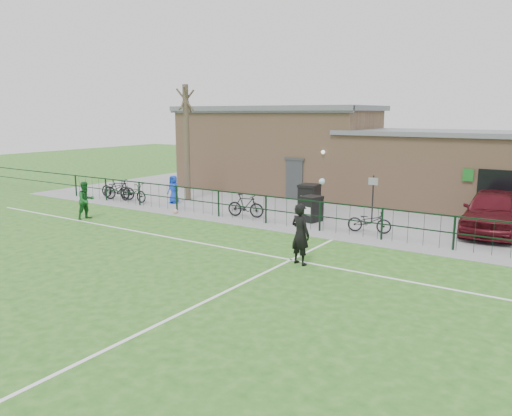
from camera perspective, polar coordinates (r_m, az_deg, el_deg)
The scene contains 21 objects.
ground at distance 14.00m, azimuth -11.54°, elevation -8.46°, with size 90.00×90.00×0.00m, color #275A1A.
paving_strip at distance 25.05m, azimuth 10.84°, elevation 0.14°, with size 34.00×13.00×0.02m, color gray.
pitch_line_touch at distance 20.02m, azimuth 4.45°, elevation -2.39°, with size 28.00×0.10×0.01m, color white.
pitch_line_mid at distance 16.91m, azimuth -1.89°, elevation -4.85°, with size 28.00×0.10×0.01m, color white.
pitch_line_perp at distance 12.73m, azimuth -5.07°, elevation -10.24°, with size 0.10×16.00×0.01m, color white.
perimeter_fence at distance 20.06m, azimuth 4.75°, elevation -0.62°, with size 28.00×0.10×1.20m, color black.
bare_tree at distance 26.41m, azimuth -7.92°, elevation 7.32°, with size 0.30×0.30×6.00m, color #473A2B.
wheelie_bin_left at distance 21.29m, azimuth 6.38°, elevation -0.20°, with size 0.66×0.75×1.00m, color black.
wheelie_bin_right at distance 23.29m, azimuth 6.11°, elevation 1.02°, with size 0.80×0.91×1.21m, color black.
sign_post at distance 21.36m, azimuth 13.18°, elevation 0.97°, with size 0.06×0.06×2.00m, color black.
car_maroon at distance 21.19m, azimuth 25.43°, elevation -0.33°, with size 1.97×4.90×1.67m, color #4C0D15.
bicycle_a at distance 28.13m, azimuth -15.73°, elevation 2.17°, with size 0.68×1.95×1.03m, color black.
bicycle_b at distance 27.47m, azimuth -15.39°, elevation 2.05°, with size 0.51×1.80×1.08m, color black.
bicycle_c at distance 26.67m, azimuth -13.89°, elevation 1.75°, with size 0.65×1.87×0.98m, color black.
bicycle_d at distance 22.05m, azimuth -1.20°, elevation 0.27°, with size 0.48×1.70×1.02m, color black.
bicycle_e at distance 19.69m, azimuth 12.83°, elevation -1.50°, with size 0.58×1.67×0.88m, color black.
spectator_child at distance 25.75m, azimuth -9.41°, elevation 2.12°, with size 0.70×0.45×1.43m, color #143BC2.
goalkeeper_kick at distance 15.26m, azimuth 5.13°, elevation -2.87°, with size 1.44×3.73×2.23m.
outfield_player at distance 22.90m, azimuth -18.86°, elevation 0.83°, with size 0.80×0.62×1.65m, color #1A5B24.
ball_ground at distance 23.23m, azimuth -9.18°, elevation -0.39°, with size 0.21×0.21×0.21m, color silver.
clubhouse at distance 27.84m, azimuth 11.75°, elevation 5.76°, with size 24.25×5.40×4.96m.
Camera 1 is at (9.48, -9.23, 4.57)m, focal length 35.00 mm.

